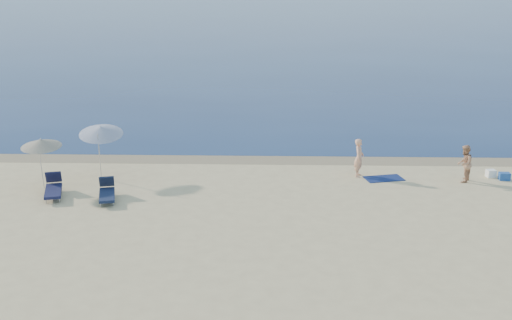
{
  "coord_description": "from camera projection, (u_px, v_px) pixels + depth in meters",
  "views": [
    {
      "loc": [
        -1.77,
        -9.42,
        8.64
      ],
      "look_at": [
        -2.48,
        16.0,
        1.0
      ],
      "focal_mm": 45.0,
      "sensor_mm": 36.0,
      "label": 1
    }
  ],
  "objects": [
    {
      "name": "beach_towel",
      "position": [
        384.0,
        178.0,
        27.35
      ],
      "size": [
        1.77,
        1.25,
        0.03
      ],
      "primitive_type": "cube",
      "rotation": [
        0.0,
        0.0,
        0.24
      ],
      "color": "#0E1A49",
      "rests_on": "ground"
    },
    {
      "name": "person_right",
      "position": [
        464.0,
        164.0,
        26.77
      ],
      "size": [
        0.89,
        0.96,
        1.58
      ],
      "primitive_type": "imported",
      "rotation": [
        0.0,
        0.0,
        -2.06
      ],
      "color": "tan",
      "rests_on": "ground"
    },
    {
      "name": "white_bag",
      "position": [
        491.0,
        173.0,
        27.56
      ],
      "size": [
        0.42,
        0.38,
        0.32
      ],
      "primitive_type": "cube",
      "rotation": [
        0.0,
        0.0,
        0.18
      ],
      "color": "white",
      "rests_on": "ground"
    },
    {
      "name": "lounger_left",
      "position": [
        53.0,
        189.0,
        25.23
      ],
      "size": [
        1.11,
        1.98,
        0.83
      ],
      "rotation": [
        0.0,
        0.0,
        0.28
      ],
      "color": "#15183A",
      "rests_on": "ground"
    },
    {
      "name": "umbrella_far",
      "position": [
        41.0,
        143.0,
        25.77
      ],
      "size": [
        1.75,
        1.77,
        2.17
      ],
      "rotation": [
        0.0,
        0.0,
        0.09
      ],
      "color": "silver",
      "rests_on": "ground"
    },
    {
      "name": "blue_cooler",
      "position": [
        504.0,
        176.0,
        27.17
      ],
      "size": [
        0.45,
        0.33,
        0.32
      ],
      "primitive_type": "cube",
      "rotation": [
        0.0,
        0.0,
        -0.03
      ],
      "color": "#1C4897",
      "rests_on": "ground"
    },
    {
      "name": "lounger_right",
      "position": [
        107.0,
        193.0,
        24.83
      ],
      "size": [
        0.98,
        1.86,
        0.78
      ],
      "rotation": [
        0.0,
        0.0,
        0.24
      ],
      "color": "#151E3A",
      "rests_on": "ground"
    },
    {
      "name": "umbrella_near",
      "position": [
        101.0,
        130.0,
        27.05
      ],
      "size": [
        2.2,
        2.22,
        2.45
      ],
      "rotation": [
        0.0,
        0.0,
        0.21
      ],
      "color": "silver",
      "rests_on": "ground"
    },
    {
      "name": "sea",
      "position": [
        285.0,
        21.0,
        107.18
      ],
      "size": [
        240.0,
        160.0,
        0.01
      ],
      "primitive_type": "cube",
      "color": "#0C204A",
      "rests_on": "ground"
    },
    {
      "name": "person_left",
      "position": [
        359.0,
        158.0,
        27.47
      ],
      "size": [
        0.54,
        0.69,
        1.66
      ],
      "primitive_type": "imported",
      "rotation": [
        0.0,
        0.0,
        1.3
      ],
      "color": "#E19F7E",
      "rests_on": "ground"
    },
    {
      "name": "wet_sand_strip",
      "position": [
        311.0,
        160.0,
        30.03
      ],
      "size": [
        240.0,
        1.6,
        0.0
      ],
      "primitive_type": "cube",
      "color": "#847254",
      "rests_on": "ground"
    }
  ]
}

